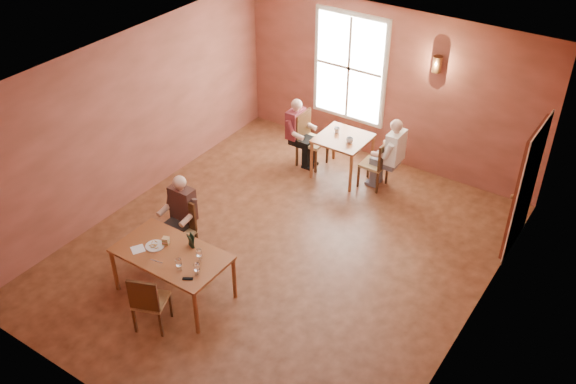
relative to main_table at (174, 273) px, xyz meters
The scene contains 29 objects.
ground 1.83m from the main_table, 65.05° to the left, with size 6.00×7.00×0.01m, color brown.
wall_back 5.30m from the main_table, 81.62° to the left, with size 6.00×0.04×3.00m, color brown.
wall_front 2.31m from the main_table, 68.10° to the right, with size 6.00×0.04×3.00m, color brown.
wall_left 2.99m from the main_table, 144.15° to the left, with size 0.04×7.00×3.00m, color brown.
wall_right 4.24m from the main_table, 23.37° to the left, with size 0.04×7.00×3.00m, color brown.
ceiling 3.17m from the main_table, 65.05° to the left, with size 6.00×7.00×0.04m, color white.
window 5.24m from the main_table, 90.51° to the left, with size 1.36×0.10×1.96m, color white.
door 5.43m from the main_table, 46.71° to the left, with size 0.12×1.04×2.10m, color maroon.
wall_sconce 5.59m from the main_table, 71.76° to the left, with size 0.16×0.16×0.28m, color brown.
main_table is the anchor object (origin of this frame).
chair_diner_main 0.83m from the main_table, 127.57° to the left, with size 0.43×0.43×0.98m, color #532912, non-canonical shape.
diner_main 0.84m from the main_table, 128.88° to the left, with size 0.52×0.52×1.30m, color black, non-canonical shape.
chair_empty 0.66m from the main_table, 75.06° to the right, with size 0.42×0.42×0.94m, color brown, non-canonical shape.
plate_food 0.49m from the main_table, behind, with size 0.27×0.27×0.03m, color white.
sandwich 0.48m from the main_table, 151.86° to the left, with size 0.09×0.09×0.11m, color tan.
goblet_a 0.65m from the main_table, 14.00° to the left, with size 0.08×0.08×0.20m, color white, non-canonical shape.
goblet_b 0.79m from the main_table, 13.11° to the right, with size 0.08×0.08×0.21m, color white, non-canonical shape.
goblet_c 0.62m from the main_table, 30.77° to the right, with size 0.08×0.08×0.20m, color white, non-canonical shape.
menu_stand 0.57m from the main_table, 62.21° to the left, with size 0.12×0.06×0.20m, color black.
knife 0.46m from the main_table, 101.44° to the right, with size 0.21×0.02×0.00m, color silver.
napkin 0.62m from the main_table, 155.56° to the right, with size 0.18×0.18×0.01m, color white.
sunglasses 0.73m from the main_table, 26.90° to the right, with size 0.14×0.04×0.02m, color black.
second_table 4.16m from the main_table, 84.40° to the left, with size 0.90×0.90×0.79m, color brown, non-canonical shape.
chair_diner_white 4.28m from the main_table, 75.70° to the left, with size 0.42×0.42×0.95m, color #42260E, non-canonical shape.
diner_white 4.29m from the main_table, 75.31° to the left, with size 0.54×0.54×1.35m, color silver, non-canonical shape.
chair_diner_maroon 4.15m from the main_table, 93.37° to the left, with size 0.47×0.47×1.05m, color #432510, non-canonical shape.
diner_maroon 4.16m from the main_table, 93.78° to the left, with size 0.51×0.51×1.28m, color maroon, non-canonical shape.
cup_a 4.11m from the main_table, 81.62° to the left, with size 0.13×0.13×0.10m, color white.
cup_b 4.26m from the main_table, 87.06° to the left, with size 0.11×0.11×0.10m, color silver.
Camera 1 is at (4.46, -6.46, 6.56)m, focal length 40.00 mm.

